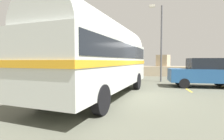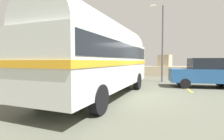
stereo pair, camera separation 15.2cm
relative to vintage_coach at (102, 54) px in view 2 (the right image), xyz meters
name	(u,v)px [view 2 (the right image)]	position (x,y,z in m)	size (l,w,h in m)	color
ground	(136,96)	(1.57, 0.51, -2.04)	(32.00, 26.00, 0.02)	#55574A
breakwater	(142,70)	(1.54, 12.32, -1.41)	(31.36, 2.08, 2.40)	tan
vintage_coach	(102,54)	(0.00, 0.00, 0.00)	(3.90, 8.87, 3.70)	black
parked_car_nearest	(205,72)	(5.71, 3.97, -1.08)	(4.11, 1.76, 1.86)	black
lamp_post	(161,39)	(3.20, 6.48, 1.42)	(1.08, 0.56, 6.13)	#5B5B60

